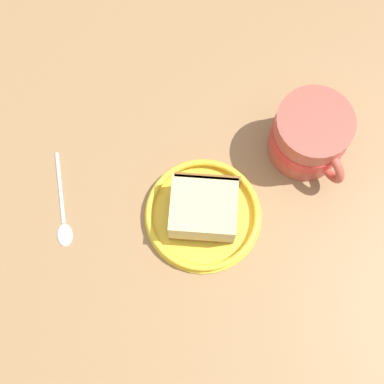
% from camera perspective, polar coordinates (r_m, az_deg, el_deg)
% --- Properties ---
extents(ground_plane, '(1.35, 1.35, 0.03)m').
position_cam_1_polar(ground_plane, '(0.74, -0.46, -1.33)').
color(ground_plane, '#936D47').
extents(small_plate, '(0.15, 0.15, 0.02)m').
position_cam_1_polar(small_plate, '(0.71, 1.14, -2.32)').
color(small_plate, yellow).
rests_on(small_plate, ground_plane).
extents(cake_slice, '(0.11, 0.11, 0.05)m').
position_cam_1_polar(cake_slice, '(0.69, 1.19, -1.58)').
color(cake_slice, brown).
rests_on(cake_slice, small_plate).
extents(tea_mug, '(0.12, 0.10, 0.09)m').
position_cam_1_polar(tea_mug, '(0.72, 12.01, 5.71)').
color(tea_mug, '#BF4C3F').
rests_on(tea_mug, ground_plane).
extents(teaspoon, '(0.12, 0.06, 0.01)m').
position_cam_1_polar(teaspoon, '(0.73, -13.14, -2.63)').
color(teaspoon, silver).
rests_on(teaspoon, ground_plane).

